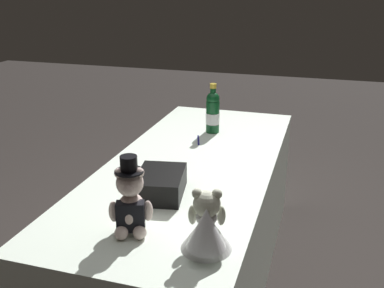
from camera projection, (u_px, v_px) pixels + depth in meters
The scene contains 7 objects.
ground_plane at pixel (192, 277), 2.58m from camera, with size 12.00×12.00×0.00m, color #2D2826.
reception_table at pixel (192, 223), 2.46m from camera, with size 2.04×0.84×0.73m, color white.
teddy_bear_groom at pixel (131, 203), 1.65m from camera, with size 0.16×0.16×0.30m.
teddy_bear_bride at pixel (206, 226), 1.53m from camera, with size 0.23×0.19×0.23m.
champagne_bottle at pixel (213, 112), 2.75m from camera, with size 0.09×0.09×0.31m.
signing_pen at pixel (198, 140), 2.64m from camera, with size 0.15×0.06×0.01m.
gift_case_black at pixel (161, 184), 1.96m from camera, with size 0.30×0.24×0.10m.
Camera 1 is at (-2.06, -0.63, 1.62)m, focal length 41.65 mm.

